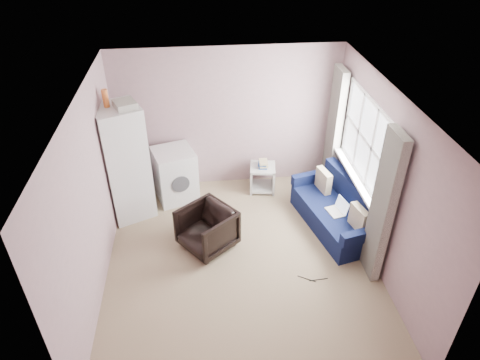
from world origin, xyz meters
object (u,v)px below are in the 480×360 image
(armchair, at_px, (207,227))
(sofa, at_px, (338,212))
(side_table, at_px, (262,176))
(fridge, at_px, (124,162))
(washing_machine, at_px, (175,174))

(armchair, distance_m, sofa, 2.10)
(side_table, bearing_deg, armchair, -126.70)
(armchair, height_order, fridge, fridge)
(side_table, bearing_deg, sofa, -47.43)
(armchair, relative_size, side_table, 1.23)
(washing_machine, bearing_deg, sofa, -40.03)
(armchair, height_order, sofa, sofa)
(armchair, relative_size, sofa, 0.40)
(armchair, xyz_separation_m, washing_machine, (-0.48, 1.33, 0.11))
(armchair, distance_m, side_table, 1.74)
(armchair, bearing_deg, sofa, 59.14)
(armchair, xyz_separation_m, side_table, (1.04, 1.40, -0.09))
(sofa, bearing_deg, fridge, 154.20)
(side_table, bearing_deg, washing_machine, -177.59)
(fridge, distance_m, side_table, 2.40)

